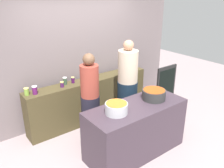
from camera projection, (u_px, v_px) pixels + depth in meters
ground at (124, 143)px, 4.35m from camera, size 12.00×12.00×0.00m
storefront_wall at (79, 48)px, 4.86m from camera, size 4.80×0.12×3.00m
display_shelf at (90, 100)px, 5.00m from camera, size 2.70×0.36×0.91m
prep_table at (136, 129)px, 3.97m from camera, size 1.70×0.70×0.88m
preserve_jar_0 at (27, 92)px, 4.10m from camera, size 0.09×0.09×0.13m
preserve_jar_1 at (35, 90)px, 4.14m from camera, size 0.09×0.09×0.15m
preserve_jar_2 at (62, 84)px, 4.44m from camera, size 0.07×0.07×0.11m
preserve_jar_3 at (65, 81)px, 4.55m from camera, size 0.08×0.08×0.14m
preserve_jar_4 at (73, 80)px, 4.63m from camera, size 0.07×0.07×0.12m
preserve_jar_5 at (86, 79)px, 4.71m from camera, size 0.08×0.08×0.12m
preserve_jar_6 at (91, 77)px, 4.75m from camera, size 0.09×0.09×0.14m
preserve_jar_7 at (96, 75)px, 4.92m from camera, size 0.07×0.07×0.12m
preserve_jar_8 at (125, 69)px, 5.31m from camera, size 0.08×0.08×0.10m
preserve_jar_9 at (134, 67)px, 5.39m from camera, size 0.07×0.07×0.12m
cooking_pot_left at (116, 108)px, 3.55m from camera, size 0.34×0.34×0.17m
cooking_pot_center at (154, 94)px, 4.01m from camera, size 0.39×0.39×0.17m
cook_with_tongs at (90, 104)px, 4.16m from camera, size 0.33×0.33×1.66m
cook_in_cap at (127, 90)px, 4.58m from camera, size 0.39×0.39×1.77m
chalkboard_sign at (166, 87)px, 5.45m from camera, size 0.59×0.04×1.03m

